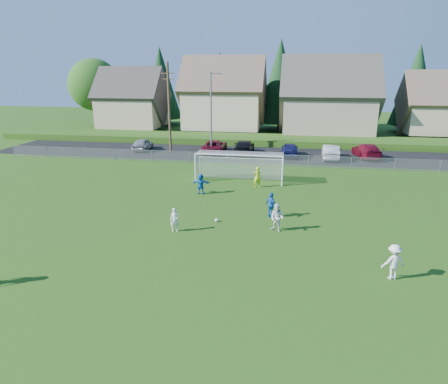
{
  "coord_description": "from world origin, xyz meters",
  "views": [
    {
      "loc": [
        4.25,
        -16.91,
        9.14
      ],
      "look_at": [
        0.0,
        8.0,
        1.4
      ],
      "focal_mm": 32.0,
      "sensor_mm": 36.0,
      "label": 1
    }
  ],
  "objects_px": {
    "player_blue_b": "(201,184)",
    "soccer_goal": "(240,162)",
    "player_white_a": "(175,220)",
    "goalkeeper": "(257,177)",
    "player_blue_a": "(271,205)",
    "car_g": "(367,151)",
    "car_c": "(215,146)",
    "player_white_c": "(394,262)",
    "car_f": "(331,152)",
    "soccer_ball": "(216,220)",
    "car_d": "(244,147)",
    "car_a": "(143,144)",
    "car_e": "(290,149)",
    "player_white_b": "(277,218)"
  },
  "relations": [
    {
      "from": "goalkeeper",
      "to": "car_e",
      "type": "xyz_separation_m",
      "value": [
        2.47,
        12.75,
        -0.09
      ]
    },
    {
      "from": "player_white_b",
      "to": "player_blue_a",
      "type": "distance_m",
      "value": 2.34
    },
    {
      "from": "player_blue_b",
      "to": "car_f",
      "type": "height_order",
      "value": "player_blue_b"
    },
    {
      "from": "player_blue_a",
      "to": "player_blue_b",
      "type": "bearing_deg",
      "value": 10.65
    },
    {
      "from": "player_blue_b",
      "to": "car_g",
      "type": "relative_size",
      "value": 0.3
    },
    {
      "from": "goalkeeper",
      "to": "player_blue_a",
      "type": "bearing_deg",
      "value": 82.24
    },
    {
      "from": "player_white_b",
      "to": "car_c",
      "type": "relative_size",
      "value": 0.31
    },
    {
      "from": "player_white_a",
      "to": "soccer_ball",
      "type": "bearing_deg",
      "value": 27.36
    },
    {
      "from": "player_blue_a",
      "to": "car_g",
      "type": "height_order",
      "value": "player_blue_a"
    },
    {
      "from": "car_c",
      "to": "car_e",
      "type": "height_order",
      "value": "car_e"
    },
    {
      "from": "player_white_a",
      "to": "goalkeeper",
      "type": "xyz_separation_m",
      "value": [
        3.93,
        10.12,
        0.13
      ]
    },
    {
      "from": "player_white_b",
      "to": "car_g",
      "type": "bearing_deg",
      "value": 96.19
    },
    {
      "from": "car_c",
      "to": "car_a",
      "type": "bearing_deg",
      "value": -3.81
    },
    {
      "from": "player_blue_b",
      "to": "car_a",
      "type": "xyz_separation_m",
      "value": [
        -10.68,
        15.88,
        -0.08
      ]
    },
    {
      "from": "car_f",
      "to": "soccer_goal",
      "type": "height_order",
      "value": "soccer_goal"
    },
    {
      "from": "goalkeeper",
      "to": "car_a",
      "type": "xyz_separation_m",
      "value": [
        -14.79,
        13.36,
        -0.14
      ]
    },
    {
      "from": "car_a",
      "to": "car_f",
      "type": "xyz_separation_m",
      "value": [
        21.56,
        -1.25,
        0.06
      ]
    },
    {
      "from": "car_a",
      "to": "car_d",
      "type": "height_order",
      "value": "car_d"
    },
    {
      "from": "player_blue_b",
      "to": "car_d",
      "type": "xyz_separation_m",
      "value": [
        1.43,
        15.67,
        0.0
      ]
    },
    {
      "from": "soccer_ball",
      "to": "car_f",
      "type": "xyz_separation_m",
      "value": [
        8.58,
        20.28,
        0.66
      ]
    },
    {
      "from": "player_blue_b",
      "to": "car_e",
      "type": "relative_size",
      "value": 0.35
    },
    {
      "from": "car_a",
      "to": "car_e",
      "type": "relative_size",
      "value": 0.93
    },
    {
      "from": "player_white_a",
      "to": "car_f",
      "type": "distance_m",
      "value": 24.67
    },
    {
      "from": "goalkeeper",
      "to": "car_f",
      "type": "height_order",
      "value": "goalkeeper"
    },
    {
      "from": "player_blue_a",
      "to": "player_blue_b",
      "type": "xyz_separation_m",
      "value": [
        -5.62,
        4.26,
        -0.03
      ]
    },
    {
      "from": "player_white_c",
      "to": "car_d",
      "type": "xyz_separation_m",
      "value": [
        -10.11,
        26.98,
        -0.04
      ]
    },
    {
      "from": "player_white_a",
      "to": "player_blue_a",
      "type": "bearing_deg",
      "value": 16.35
    },
    {
      "from": "car_e",
      "to": "car_g",
      "type": "distance_m",
      "value": 8.28
    },
    {
      "from": "soccer_ball",
      "to": "car_e",
      "type": "distance_m",
      "value": 21.36
    },
    {
      "from": "car_c",
      "to": "soccer_goal",
      "type": "xyz_separation_m",
      "value": [
        4.45,
        -11.57,
        0.88
      ]
    },
    {
      "from": "soccer_goal",
      "to": "soccer_ball",
      "type": "bearing_deg",
      "value": -90.92
    },
    {
      "from": "car_e",
      "to": "car_f",
      "type": "xyz_separation_m",
      "value": [
        4.3,
        -0.64,
        0.0
      ]
    },
    {
      "from": "player_blue_b",
      "to": "soccer_goal",
      "type": "distance_m",
      "value": 5.0
    },
    {
      "from": "player_blue_b",
      "to": "car_d",
      "type": "distance_m",
      "value": 15.73
    },
    {
      "from": "player_white_c",
      "to": "car_f",
      "type": "relative_size",
      "value": 0.36
    },
    {
      "from": "player_white_b",
      "to": "soccer_ball",
      "type": "bearing_deg",
      "value": -165.95
    },
    {
      "from": "player_white_a",
      "to": "player_white_c",
      "type": "distance_m",
      "value": 11.95
    },
    {
      "from": "soccer_goal",
      "to": "car_d",
      "type": "bearing_deg",
      "value": 95.16
    },
    {
      "from": "player_blue_b",
      "to": "car_a",
      "type": "relative_size",
      "value": 0.38
    },
    {
      "from": "car_c",
      "to": "car_g",
      "type": "height_order",
      "value": "car_g"
    },
    {
      "from": "player_white_a",
      "to": "car_c",
      "type": "distance_m",
      "value": 23.55
    },
    {
      "from": "soccer_ball",
      "to": "car_d",
      "type": "bearing_deg",
      "value": 92.34
    },
    {
      "from": "player_blue_b",
      "to": "car_g",
      "type": "distance_m",
      "value": 21.8
    },
    {
      "from": "player_white_b",
      "to": "player_white_c",
      "type": "xyz_separation_m",
      "value": [
        5.45,
        -4.76,
        -0.01
      ]
    },
    {
      "from": "player_white_b",
      "to": "car_c",
      "type": "distance_m",
      "value": 23.81
    },
    {
      "from": "goalkeeper",
      "to": "car_c",
      "type": "xyz_separation_m",
      "value": [
        -6.1,
        13.33,
        -0.1
      ]
    },
    {
      "from": "car_d",
      "to": "car_g",
      "type": "distance_m",
      "value": 13.4
    },
    {
      "from": "player_white_a",
      "to": "player_white_c",
      "type": "bearing_deg",
      "value": -33.35
    },
    {
      "from": "car_g",
      "to": "car_c",
      "type": "bearing_deg",
      "value": -6.99
    },
    {
      "from": "car_f",
      "to": "player_blue_b",
      "type": "bearing_deg",
      "value": 54.92
    }
  ]
}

